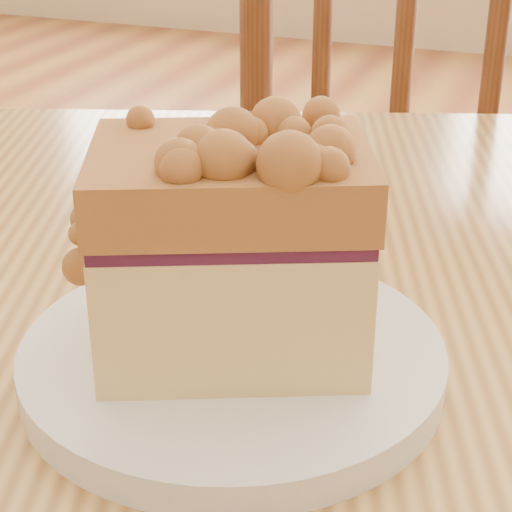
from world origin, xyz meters
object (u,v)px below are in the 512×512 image
(cafe_table_main, at_px, (384,488))
(plate, at_px, (233,360))
(cafe_chair_main, at_px, (436,256))
(cake_slice, at_px, (228,236))

(cafe_table_main, distance_m, plate, 0.16)
(cafe_chair_main, bearing_deg, plate, 102.74)
(cafe_table_main, height_order, cake_slice, cake_slice)
(cafe_table_main, xyz_separation_m, cake_slice, (-0.06, -0.08, 0.18))
(cafe_table_main, bearing_deg, cafe_chair_main, 77.77)
(cafe_table_main, distance_m, cake_slice, 0.21)
(cafe_table_main, xyz_separation_m, plate, (-0.06, -0.08, 0.12))
(cafe_chair_main, distance_m, plate, 0.76)
(cafe_chair_main, relative_size, plate, 4.93)
(plate, bearing_deg, cafe_chair_main, 91.21)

